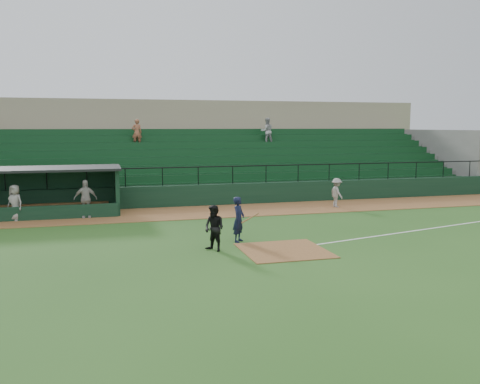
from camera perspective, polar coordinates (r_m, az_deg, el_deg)
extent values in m
plane|color=#26501A|center=(19.61, 3.90, -5.87)|extent=(90.00, 90.00, 0.00)
cube|color=brown|center=(27.14, -1.68, -2.12)|extent=(40.00, 4.00, 0.03)
cube|color=brown|center=(18.69, 4.92, -6.49)|extent=(3.00, 3.00, 0.03)
cube|color=white|center=(24.38, 21.00, -3.72)|extent=(17.49, 4.44, 0.01)
cube|color=black|center=(29.17, -2.71, -0.30)|extent=(36.00, 0.35, 1.20)
cylinder|color=black|center=(29.00, -2.73, 2.83)|extent=(36.00, 0.06, 0.06)
cube|color=slate|center=(33.82, -4.55, 2.78)|extent=(36.00, 9.00, 3.60)
cube|color=#103D1B|center=(33.30, -4.40, 3.49)|extent=(34.56, 8.00, 4.05)
cube|color=slate|center=(41.20, 20.89, 3.56)|extent=(0.35, 9.50, 4.20)
cube|color=gray|center=(40.14, -6.33, 5.48)|extent=(38.00, 3.00, 6.40)
cube|color=slate|center=(38.15, -5.86, 6.14)|extent=(36.00, 2.00, 0.20)
imported|color=#A7A7A7|center=(36.79, 3.01, 6.76)|extent=(0.93, 0.72, 1.91)
imported|color=#9F583A|center=(35.00, -11.39, 6.49)|extent=(0.65, 0.43, 1.79)
cube|color=black|center=(28.81, -22.09, 0.17)|extent=(8.50, 0.20, 2.30)
cube|color=black|center=(27.33, -13.52, 0.15)|extent=(0.20, 2.60, 2.30)
cube|color=black|center=(27.41, -22.52, 2.36)|extent=(8.90, 3.20, 0.12)
cube|color=olive|center=(28.53, -22.09, -1.72)|extent=(7.65, 0.40, 0.50)
cube|color=black|center=(26.31, -22.66, -2.25)|extent=(8.50, 0.12, 0.70)
imported|color=black|center=(19.90, -0.15, -3.06)|extent=(0.72, 0.77, 1.77)
cylinder|color=olive|center=(19.81, 1.12, -2.91)|extent=(0.79, 0.34, 0.35)
imported|color=black|center=(18.47, -2.87, -4.04)|extent=(0.99, 1.03, 1.67)
imported|color=gray|center=(28.75, 10.70, -0.07)|extent=(0.67, 1.07, 1.60)
imported|color=#ADA8A2|center=(26.05, -16.81, -0.73)|extent=(1.12, 0.53, 1.86)
imported|color=gray|center=(26.46, -23.72, -1.09)|extent=(0.99, 0.92, 1.70)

